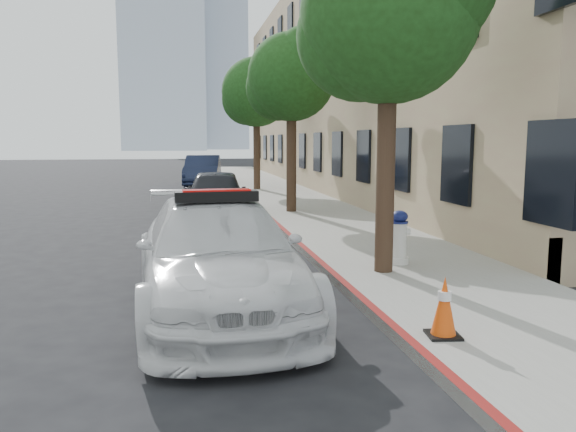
# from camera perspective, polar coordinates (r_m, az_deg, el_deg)

# --- Properties ---
(ground) EXTENTS (120.00, 120.00, 0.00)m
(ground) POSITION_cam_1_polar(r_m,az_deg,el_deg) (10.86, -8.73, -4.56)
(ground) COLOR black
(ground) RESTS_ON ground
(sidewalk) EXTENTS (3.20, 50.00, 0.15)m
(sidewalk) POSITION_cam_1_polar(r_m,az_deg,el_deg) (21.10, 0.14, 1.69)
(sidewalk) COLOR gray
(sidewalk) RESTS_ON ground
(curb_strip) EXTENTS (0.12, 50.00, 0.15)m
(curb_strip) POSITION_cam_1_polar(r_m,az_deg,el_deg) (20.86, -4.02, 1.60)
(curb_strip) COLOR maroon
(curb_strip) RESTS_ON ground
(building) EXTENTS (8.00, 36.00, 10.00)m
(building) POSITION_cam_1_polar(r_m,az_deg,el_deg) (27.45, 9.99, 13.27)
(building) COLOR tan
(building) RESTS_ON ground
(tower_left) EXTENTS (18.00, 14.00, 60.00)m
(tower_left) POSITION_cam_1_polar(r_m,az_deg,el_deg) (133.57, -12.71, 19.51)
(tower_left) COLOR #9EA8B7
(tower_left) RESTS_ON ground
(tower_right) EXTENTS (14.00, 14.00, 44.00)m
(tower_right) POSITION_cam_1_polar(r_m,az_deg,el_deg) (147.23, -7.16, 15.36)
(tower_right) COLOR #9EA8B7
(tower_right) RESTS_ON ground
(tree_near) EXTENTS (2.92, 2.82, 5.62)m
(tree_near) POSITION_cam_1_polar(r_m,az_deg,el_deg) (9.40, 10.47, 19.76)
(tree_near) COLOR black
(tree_near) RESTS_ON sidewalk
(tree_mid) EXTENTS (2.77, 2.64, 5.43)m
(tree_mid) POSITION_cam_1_polar(r_m,az_deg,el_deg) (17.01, 0.46, 14.02)
(tree_mid) COLOR black
(tree_mid) RESTS_ON sidewalk
(tree_far) EXTENTS (3.10, 3.00, 5.81)m
(tree_far) POSITION_cam_1_polar(r_m,az_deg,el_deg) (24.90, -3.17, 12.53)
(tree_far) COLOR black
(tree_far) RESTS_ON sidewalk
(police_car) EXTENTS (2.33, 5.23, 1.64)m
(police_car) POSITION_cam_1_polar(r_m,az_deg,el_deg) (7.66, -7.17, -3.97)
(police_car) COLOR silver
(police_car) RESTS_ON ground
(parked_car_mid) EXTENTS (2.05, 4.39, 1.45)m
(parked_car_mid) POSITION_cam_1_polar(r_m,az_deg,el_deg) (16.40, -7.35, 2.18)
(parked_car_mid) COLOR black
(parked_car_mid) RESTS_ON ground
(parked_car_far) EXTENTS (2.11, 4.82, 1.54)m
(parked_car_far) POSITION_cam_1_polar(r_m,az_deg,el_deg) (28.39, -8.64, 4.56)
(parked_car_far) COLOR #161D37
(parked_car_far) RESTS_ON ground
(fire_hydrant) EXTENTS (0.40, 0.36, 0.93)m
(fire_hydrant) POSITION_cam_1_polar(r_m,az_deg,el_deg) (9.97, 11.21, -2.18)
(fire_hydrant) COLOR silver
(fire_hydrant) RESTS_ON sidewalk
(traffic_cone) EXTENTS (0.40, 0.40, 0.68)m
(traffic_cone) POSITION_cam_1_polar(r_m,az_deg,el_deg) (6.44, 15.58, -8.88)
(traffic_cone) COLOR black
(traffic_cone) RESTS_ON sidewalk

